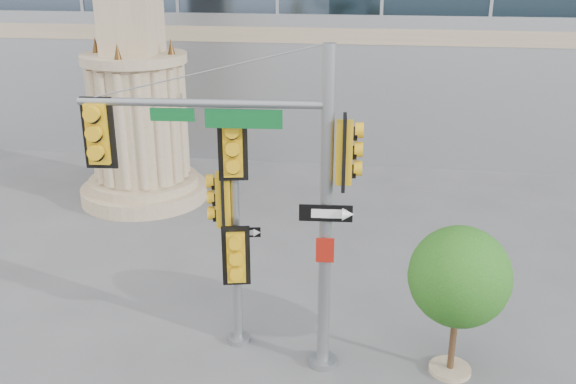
# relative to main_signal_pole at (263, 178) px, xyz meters

# --- Properties ---
(ground) EXTENTS (120.00, 120.00, 0.00)m
(ground) POSITION_rel_main_signal_pole_xyz_m (0.00, -0.00, -4.15)
(ground) COLOR #545456
(ground) RESTS_ON ground
(monument) EXTENTS (4.40, 4.40, 16.60)m
(monument) POSITION_rel_main_signal_pole_xyz_m (-6.00, 9.00, 1.37)
(monument) COLOR tan
(monument) RESTS_ON ground
(main_signal_pole) EXTENTS (5.21, 0.82, 6.70)m
(main_signal_pole) POSITION_rel_main_signal_pole_xyz_m (0.00, 0.00, 0.00)
(main_signal_pole) COLOR slate
(main_signal_pole) RESTS_ON ground
(secondary_signal_pole) EXTENTS (0.98, 0.71, 5.34)m
(secondary_signal_pole) POSITION_rel_main_signal_pole_xyz_m (-0.77, 0.52, -1.02)
(secondary_signal_pole) COLOR slate
(secondary_signal_pole) RESTS_ON ground
(street_tree) EXTENTS (2.07, 2.02, 3.23)m
(street_tree) POSITION_rel_main_signal_pole_xyz_m (3.90, 0.22, -2.02)
(street_tree) COLOR tan
(street_tree) RESTS_ON ground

